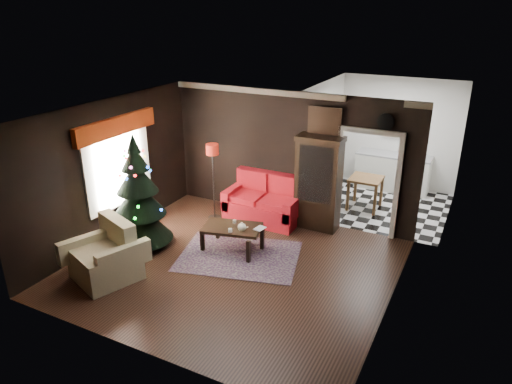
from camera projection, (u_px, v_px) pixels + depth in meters
The scene contains 26 objects.
floor at pixel (234, 267), 8.53m from camera, with size 5.50×5.50×0.00m, color black.
ceiling at pixel (230, 115), 7.48m from camera, with size 5.50×5.50×0.00m, color white.
wall_back at pixel (290, 156), 10.07m from camera, with size 5.50×5.50×0.00m, color black.
wall_front at pixel (134, 263), 5.94m from camera, with size 5.50×5.50×0.00m, color black.
wall_left at pixel (109, 172), 9.16m from camera, with size 5.50×5.50×0.00m, color black.
wall_right at pixel (396, 229), 6.85m from camera, with size 5.50×5.50×0.00m, color black.
doorway at pixel (367, 184), 9.49m from camera, with size 1.10×0.10×2.10m, color #EFE4CB, non-canonical shape.
left_window at pixel (118, 167), 9.29m from camera, with size 0.05×1.60×1.40m, color white.
valance at pixel (116, 126), 8.95m from camera, with size 0.12×2.10×0.35m, color #942D0D.
kitchen_floor at pixel (379, 206), 11.12m from camera, with size 3.00×3.00×0.00m, color silver.
kitchen_window at pixel (400, 122), 11.69m from camera, with size 0.70×0.06×0.70m, color white.
rug at pixel (239, 256), 8.90m from camera, with size 2.20×1.60×0.01m, color #2E242B.
loveseat at pixel (264, 199), 10.20m from camera, with size 1.70×0.90×1.00m, color maroon, non-canonical shape.
curio_cabinet at pixel (318, 185), 9.74m from camera, with size 0.90×0.45×1.90m, color black, non-canonical shape.
floor_lamp at pixel (213, 182), 10.22m from camera, with size 0.29×0.29×1.72m, color black, non-canonical shape.
christmas_tree at pixel (138, 196), 8.94m from camera, with size 1.20×1.20×2.30m, color black, non-canonical shape.
armchair at pixel (105, 254), 8.05m from camera, with size 1.02×1.02×1.04m, color #ACA588, non-canonical shape.
coffee_table at pixel (232, 238), 9.04m from camera, with size 1.09×0.65×0.49m, color black, non-canonical shape.
teapot at pixel (242, 227), 8.74m from camera, with size 0.18×0.18×0.17m, color white, non-canonical shape.
cup_a at pixel (235, 221), 9.09m from camera, with size 0.07×0.07×0.06m, color white.
cup_b at pixel (230, 230), 8.73m from camera, with size 0.08×0.08×0.06m, color white.
book at pixel (256, 222), 8.86m from camera, with size 0.17×0.02×0.23m, color tan.
wall_clock at pixel (386, 121), 8.85m from camera, with size 0.32×0.32×0.06m, color white.
painting at pixel (325, 121), 9.40m from camera, with size 0.62×0.05×0.52m, color #AC743F.
kitchen_counter at pixel (392, 172), 11.95m from camera, with size 1.80×0.60×0.90m, color silver.
kitchen_table at pixel (365, 193), 10.86m from camera, with size 0.70×0.70×0.75m, color brown, non-canonical shape.
Camera 1 is at (3.71, -6.41, 4.45)m, focal length 33.04 mm.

